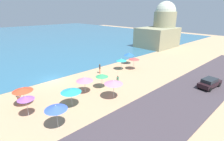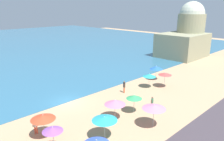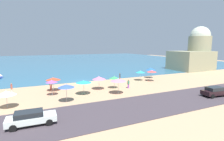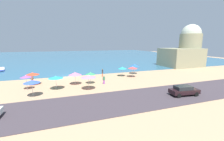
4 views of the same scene
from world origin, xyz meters
The scene contains 17 objects.
ground_plane centered at (0.00, 0.00, 0.00)m, with size 160.00×160.00×0.00m, color tan.
coastal_road centered at (0.00, -18.00, 0.03)m, with size 80.00×8.00×0.06m, color #3F363D.
beach_umbrella_0 centered at (-6.07, -5.42, 2.16)m, with size 2.38×2.38×2.44m.
beach_umbrella_1 centered at (1.40, -7.62, 2.08)m, with size 2.37×2.37×2.42m.
beach_umbrella_2 centered at (-6.60, -8.19, 2.29)m, with size 1.78×1.78×2.55m.
beach_umbrella_4 centered at (12.49, -4.07, 2.00)m, with size 2.07×2.07×2.29m.
beach_umbrella_5 centered at (16.48, -2.54, 2.19)m, with size 2.18×2.18×2.53m.
beach_umbrella_7 centered at (3.19, -11.58, 2.30)m, with size 2.47×2.47×2.58m.
beach_umbrella_8 centered at (-1.95, -9.62, 2.11)m, with size 2.48×2.48×2.36m.
beach_umbrella_9 centered at (-5.14, -12.21, 2.28)m, with size 2.22×2.22×2.56m.
beach_umbrella_10 centered at (14.36, -5.68, 2.21)m, with size 2.11×2.11×2.47m.
beach_umbrella_12 centered at (4.20, -8.03, 2.02)m, with size 1.89×1.89×2.31m.
bather_0 centered at (-6.40, -4.25, 0.99)m, with size 0.55×0.31×1.75m.
bather_1 centered at (6.61, -8.95, 0.89)m, with size 0.54×0.33×1.60m.
bather_3 centered at (8.02, -2.86, 1.02)m, with size 0.37×0.50×1.81m.
parked_car_0 centered at (16.01, -19.12, 0.83)m, with size 4.41×2.25×1.45m.
harbor_fortress centered at (38.97, 3.94, 5.13)m, with size 13.11×9.51×13.79m.
Camera 1 is at (-11.27, -26.66, 11.22)m, focal length 28.00 mm.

